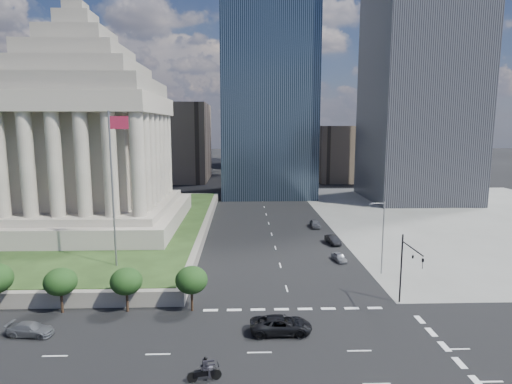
{
  "coord_description": "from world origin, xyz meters",
  "views": [
    {
      "loc": [
        -5.47,
        -30.42,
        20.0
      ],
      "look_at": [
        -3.85,
        18.8,
        12.37
      ],
      "focal_mm": 30.0,
      "sensor_mm": 36.0,
      "label": 1
    }
  ],
  "objects_px": {
    "suv_grey": "(31,329)",
    "parked_sedan_near": "(339,257)",
    "street_lamp_north": "(382,233)",
    "traffic_signal_ne": "(408,263)",
    "parked_sedan_mid": "(333,240)",
    "pickup_truck": "(281,325)",
    "flagpole": "(113,181)",
    "war_memorial": "(82,118)",
    "motorcycle_trail": "(204,369)",
    "parked_sedan_far": "(315,224)"
  },
  "relations": [
    {
      "from": "pickup_truck",
      "to": "motorcycle_trail",
      "type": "xyz_separation_m",
      "value": [
        -6.78,
        -7.7,
        0.19
      ]
    },
    {
      "from": "traffic_signal_ne",
      "to": "street_lamp_north",
      "type": "xyz_separation_m",
      "value": [
        0.83,
        11.3,
        0.41
      ]
    },
    {
      "from": "war_memorial",
      "to": "parked_sedan_far",
      "type": "height_order",
      "value": "war_memorial"
    },
    {
      "from": "war_memorial",
      "to": "parked_sedan_far",
      "type": "bearing_deg",
      "value": 5.38
    },
    {
      "from": "flagpole",
      "to": "parked_sedan_near",
      "type": "bearing_deg",
      "value": 12.26
    },
    {
      "from": "flagpole",
      "to": "motorcycle_trail",
      "type": "xyz_separation_m",
      "value": [
        13.3,
        -23.12,
        -12.08
      ]
    },
    {
      "from": "pickup_truck",
      "to": "parked_sedan_mid",
      "type": "distance_m",
      "value": 33.54
    },
    {
      "from": "traffic_signal_ne",
      "to": "pickup_truck",
      "type": "height_order",
      "value": "traffic_signal_ne"
    },
    {
      "from": "parked_sedan_near",
      "to": "parked_sedan_far",
      "type": "height_order",
      "value": "parked_sedan_far"
    },
    {
      "from": "parked_sedan_far",
      "to": "pickup_truck",
      "type": "bearing_deg",
      "value": -103.39
    },
    {
      "from": "flagpole",
      "to": "street_lamp_north",
      "type": "bearing_deg",
      "value": 1.63
    },
    {
      "from": "war_memorial",
      "to": "motorcycle_trail",
      "type": "bearing_deg",
      "value": -61.61
    },
    {
      "from": "street_lamp_north",
      "to": "parked_sedan_far",
      "type": "distance_m",
      "value": 27.83
    },
    {
      "from": "war_memorial",
      "to": "flagpole",
      "type": "relative_size",
      "value": 1.95
    },
    {
      "from": "flagpole",
      "to": "traffic_signal_ne",
      "type": "relative_size",
      "value": 2.5
    },
    {
      "from": "pickup_truck",
      "to": "suv_grey",
      "type": "distance_m",
      "value": 24.16
    },
    {
      "from": "suv_grey",
      "to": "parked_sedan_mid",
      "type": "distance_m",
      "value": 47.52
    },
    {
      "from": "street_lamp_north",
      "to": "pickup_truck",
      "type": "relative_size",
      "value": 1.66
    },
    {
      "from": "street_lamp_north",
      "to": "parked_sedan_near",
      "type": "bearing_deg",
      "value": 127.22
    },
    {
      "from": "war_memorial",
      "to": "pickup_truck",
      "type": "distance_m",
      "value": 54.92
    },
    {
      "from": "motorcycle_trail",
      "to": "war_memorial",
      "type": "bearing_deg",
      "value": 108.0
    },
    {
      "from": "motorcycle_trail",
      "to": "parked_sedan_near",
      "type": "bearing_deg",
      "value": 49.15
    },
    {
      "from": "motorcycle_trail",
      "to": "parked_sedan_mid",
      "type": "bearing_deg",
      "value": 54.26
    },
    {
      "from": "traffic_signal_ne",
      "to": "suv_grey",
      "type": "bearing_deg",
      "value": -172.85
    },
    {
      "from": "war_memorial",
      "to": "parked_sedan_mid",
      "type": "height_order",
      "value": "war_memorial"
    },
    {
      "from": "traffic_signal_ne",
      "to": "motorcycle_trail",
      "type": "distance_m",
      "value": 24.99
    },
    {
      "from": "war_memorial",
      "to": "parked_sedan_far",
      "type": "xyz_separation_m",
      "value": [
        43.0,
        4.05,
        -20.65
      ]
    },
    {
      "from": "flagpole",
      "to": "parked_sedan_far",
      "type": "bearing_deg",
      "value": 42.3
    },
    {
      "from": "street_lamp_north",
      "to": "suv_grey",
      "type": "relative_size",
      "value": 2.25
    },
    {
      "from": "pickup_truck",
      "to": "parked_sedan_mid",
      "type": "xyz_separation_m",
      "value": [
        11.75,
        31.41,
        -0.11
      ]
    },
    {
      "from": "pickup_truck",
      "to": "parked_sedan_near",
      "type": "xyz_separation_m",
      "value": [
        10.75,
        22.12,
        -0.22
      ]
    },
    {
      "from": "traffic_signal_ne",
      "to": "parked_sedan_far",
      "type": "relative_size",
      "value": 1.81
    },
    {
      "from": "suv_grey",
      "to": "parked_sedan_near",
      "type": "height_order",
      "value": "suv_grey"
    },
    {
      "from": "street_lamp_north",
      "to": "motorcycle_trail",
      "type": "xyz_separation_m",
      "value": [
        -21.86,
        -24.12,
        -4.63
      ]
    },
    {
      "from": "suv_grey",
      "to": "pickup_truck",
      "type": "bearing_deg",
      "value": -83.97
    },
    {
      "from": "flagpole",
      "to": "suv_grey",
      "type": "height_order",
      "value": "flagpole"
    },
    {
      "from": "traffic_signal_ne",
      "to": "war_memorial",
      "type": "bearing_deg",
      "value": 143.58
    },
    {
      "from": "war_memorial",
      "to": "flagpole",
      "type": "xyz_separation_m",
      "value": [
        12.17,
        -24.0,
        -8.29
      ]
    },
    {
      "from": "pickup_truck",
      "to": "parked_sedan_far",
      "type": "bearing_deg",
      "value": -14.58
    },
    {
      "from": "parked_sedan_mid",
      "to": "parked_sedan_far",
      "type": "distance_m",
      "value": 12.1
    },
    {
      "from": "suv_grey",
      "to": "motorcycle_trail",
      "type": "distance_m",
      "value": 19.13
    },
    {
      "from": "war_memorial",
      "to": "parked_sedan_near",
      "type": "relative_size",
      "value": 10.84
    },
    {
      "from": "flagpole",
      "to": "parked_sedan_far",
      "type": "height_order",
      "value": "flagpole"
    },
    {
      "from": "parked_sedan_far",
      "to": "motorcycle_trail",
      "type": "distance_m",
      "value": 54.09
    },
    {
      "from": "parked_sedan_near",
      "to": "parked_sedan_mid",
      "type": "xyz_separation_m",
      "value": [
        1.0,
        9.3,
        0.11
      ]
    },
    {
      "from": "war_memorial",
      "to": "motorcycle_trail",
      "type": "height_order",
      "value": "war_memorial"
    },
    {
      "from": "traffic_signal_ne",
      "to": "parked_sedan_mid",
      "type": "bearing_deg",
      "value": 95.43
    },
    {
      "from": "war_memorial",
      "to": "street_lamp_north",
      "type": "xyz_separation_m",
      "value": [
        47.33,
        -23.0,
        -15.74
      ]
    },
    {
      "from": "street_lamp_north",
      "to": "pickup_truck",
      "type": "height_order",
      "value": "street_lamp_north"
    },
    {
      "from": "suv_grey",
      "to": "parked_sedan_near",
      "type": "relative_size",
      "value": 1.23
    }
  ]
}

